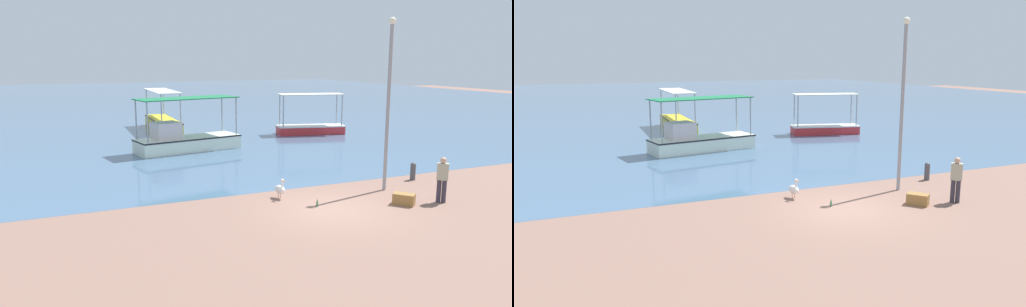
{
  "view_description": "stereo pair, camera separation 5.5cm",
  "coord_description": "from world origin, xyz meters",
  "views": [
    {
      "loc": [
        -9.15,
        -14.32,
        5.24
      ],
      "look_at": [
        -0.89,
        4.52,
        1.26
      ],
      "focal_mm": 35.0,
      "sensor_mm": 36.0,
      "label": 1
    },
    {
      "loc": [
        -9.1,
        -14.34,
        5.24
      ],
      "look_at": [
        -0.89,
        4.52,
        1.26
      ],
      "focal_mm": 35.0,
      "sensor_mm": 36.0,
      "label": 2
    }
  ],
  "objects": [
    {
      "name": "fishing_boat_far_left",
      "position": [
        -0.78,
        21.81,
        0.58
      ],
      "size": [
        1.9,
        6.6,
        2.87
      ],
      "color": "gold",
      "rests_on": "harbor_water"
    },
    {
      "name": "fishing_boat_far_right",
      "position": [
        8.12,
        15.65,
        0.52
      ],
      "size": [
        4.87,
        2.56,
        2.77
      ],
      "color": "red",
      "rests_on": "harbor_water"
    },
    {
      "name": "pelican",
      "position": [
        -1.03,
        1.94,
        0.38
      ],
      "size": [
        0.32,
        0.81,
        0.8
      ],
      "color": "#E0997A",
      "rests_on": "ground"
    },
    {
      "name": "mooring_bollard",
      "position": [
        5.55,
        2.24,
        0.42
      ],
      "size": [
        0.24,
        0.24,
        0.78
      ],
      "color": "#47474C",
      "rests_on": "ground"
    },
    {
      "name": "glass_bottle",
      "position": [
        -0.28,
        0.47,
        0.11
      ],
      "size": [
        0.07,
        0.07,
        0.27
      ],
      "color": "#3F7F4C",
      "rests_on": "ground"
    },
    {
      "name": "fishing_boat_near_right",
      "position": [
        -1.63,
        12.84,
        0.68
      ],
      "size": [
        6.21,
        2.96,
        3.02
      ],
      "color": "white",
      "rests_on": "harbor_water"
    },
    {
      "name": "lamp_post",
      "position": [
        3.37,
        1.39,
        3.74
      ],
      "size": [
        0.28,
        0.28,
        6.74
      ],
      "color": "gray",
      "rests_on": "ground"
    },
    {
      "name": "ground",
      "position": [
        0.0,
        0.0,
        0.0
      ],
      "size": [
        120.0,
        120.0,
        0.0
      ],
      "primitive_type": "plane",
      "color": "#825F51"
    },
    {
      "name": "fisherman_standing",
      "position": [
        4.15,
        -0.89,
        0.91
      ],
      "size": [
        0.44,
        0.44,
        1.69
      ],
      "color": "#342E3B",
      "rests_on": "ground"
    },
    {
      "name": "harbor_water",
      "position": [
        0.0,
        48.0,
        0.0
      ],
      "size": [
        110.0,
        90.0,
        0.0
      ],
      "primitive_type": "cube",
      "color": "#456383",
      "rests_on": "ground"
    },
    {
      "name": "cargo_crate",
      "position": [
        2.71,
        -0.58,
        0.21
      ],
      "size": [
        0.81,
        0.86,
        0.41
      ],
      "primitive_type": "cube",
      "rotation": [
        0.0,
        0.0,
        2.23
      ],
      "color": "olive",
      "rests_on": "ground"
    }
  ]
}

